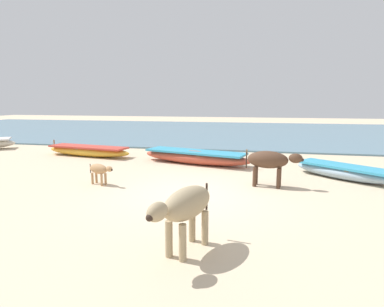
{
  "coord_description": "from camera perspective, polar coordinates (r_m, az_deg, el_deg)",
  "views": [
    {
      "loc": [
        1.75,
        -7.91,
        2.4
      ],
      "look_at": [
        -0.61,
        2.83,
        0.6
      ],
      "focal_mm": 30.25,
      "sensor_mm": 36.0,
      "label": 1
    }
  ],
  "objects": [
    {
      "name": "fishing_boat_4",
      "position": [
        14.84,
        -17.83,
        0.49
      ],
      "size": [
        4.23,
        1.53,
        0.64
      ],
      "rotation": [
        0.0,
        0.0,
        2.99
      ],
      "color": "gold",
      "rests_on": "ground"
    },
    {
      "name": "ground",
      "position": [
        8.45,
        -0.06,
        -7.2
      ],
      "size": [
        80.0,
        80.0,
        0.0
      ],
      "primitive_type": "plane",
      "color": "beige"
    },
    {
      "name": "fishing_boat_5",
      "position": [
        12.43,
        0.55,
        -0.56
      ],
      "size": [
        4.58,
        2.14,
        0.7
      ],
      "rotation": [
        0.0,
        0.0,
        6.02
      ],
      "color": "#B74733",
      "rests_on": "ground"
    },
    {
      "name": "fishing_boat_2",
      "position": [
        11.07,
        25.21,
        -2.88
      ],
      "size": [
        3.02,
        2.64,
        0.63
      ],
      "rotation": [
        0.0,
        0.0,
        5.61
      ],
      "color": "#8CA5B7",
      "rests_on": "ground"
    },
    {
      "name": "cow_second_adult_dark",
      "position": [
        9.28,
        13.53,
        -1.32
      ],
      "size": [
        1.57,
        0.58,
        1.02
      ],
      "rotation": [
        0.0,
        0.0,
        6.16
      ],
      "color": "#4C3323",
      "rests_on": "ground"
    },
    {
      "name": "calf_near_tan",
      "position": [
        9.67,
        -16.03,
        -2.77
      ],
      "size": [
        0.91,
        0.5,
        0.61
      ],
      "rotation": [
        0.0,
        0.0,
        5.92
      ],
      "color": "tan",
      "rests_on": "ground"
    },
    {
      "name": "sea_water",
      "position": [
        25.44,
        8.44,
        3.87
      ],
      "size": [
        60.0,
        20.0,
        0.08
      ],
      "primitive_type": "cube",
      "color": "slate",
      "rests_on": "ground"
    },
    {
      "name": "cow_adult_dun",
      "position": [
        5.14,
        -1.14,
        -9.32
      ],
      "size": [
        0.85,
        1.58,
        1.05
      ],
      "rotation": [
        0.0,
        0.0,
        4.37
      ],
      "color": "tan",
      "rests_on": "ground"
    }
  ]
}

